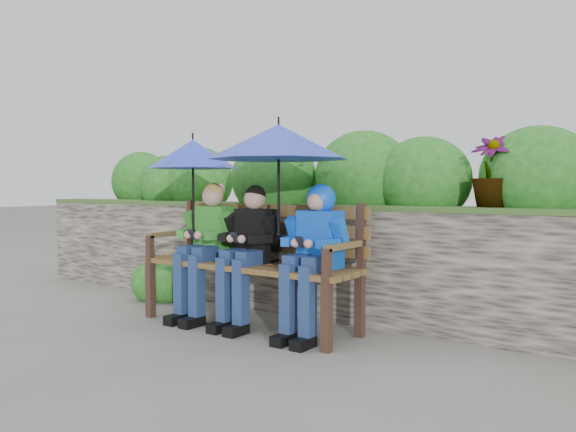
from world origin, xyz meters
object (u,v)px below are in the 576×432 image
Objects in this scene: boy_right at (314,245)px; umbrella_left at (193,154)px; boy_left at (206,242)px; umbrella_right at (279,142)px; park_bench at (255,255)px; boy_middle at (249,246)px.

umbrella_left is at bearing -179.43° from boy_right.
umbrella_left is at bearing 179.36° from boy_left.
umbrella_right reaches higher than umbrella_left.
boy_left is at bearing -167.85° from park_bench.
park_bench is at bearing 12.15° from boy_left.
park_bench is 1.64× the size of boy_left.
boy_right is 0.87m from umbrella_right.
boy_right is at bearing 0.74° from boy_left.
umbrella_left is at bearing 178.63° from umbrella_right.
umbrella_right is (0.35, -0.12, 0.94)m from park_bench.
umbrella_left is (-0.16, 0.00, 0.79)m from boy_left.
umbrella_left is 0.98m from umbrella_right.
boy_left is 1.18m from umbrella_right.
park_bench is 1.09m from umbrella_left.
boy_right is at bearing 0.57° from umbrella_left.
umbrella_right is (0.98, -0.02, 0.06)m from umbrella_left.
boy_right reaches higher than park_bench.
boy_left reaches higher than boy_middle.
boy_left is 1.07× the size of umbrella_right.
umbrella_left is at bearing -179.97° from boy_middle.
umbrella_left is (-1.29, -0.01, 0.75)m from boy_right.
boy_right is (0.66, -0.09, 0.13)m from park_bench.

